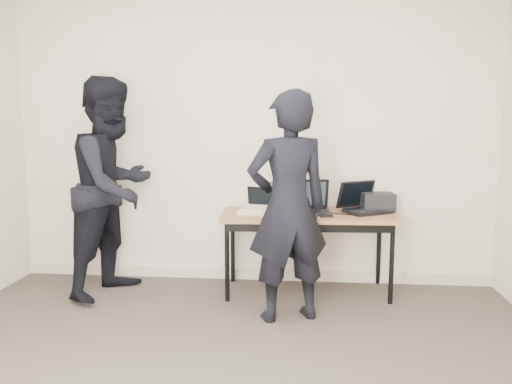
# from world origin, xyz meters

# --- Properties ---
(room) EXTENTS (4.60, 4.60, 2.80)m
(room) POSITION_xyz_m (0.00, 0.00, 1.35)
(room) COLOR #433B33
(room) RESTS_ON ground
(desk) EXTENTS (1.53, 0.72, 0.72)m
(desk) POSITION_xyz_m (0.53, 1.91, 0.66)
(desk) COLOR #905C37
(desk) RESTS_ON ground
(laptop_beige) EXTENTS (0.35, 0.34, 0.24)m
(laptop_beige) POSITION_xyz_m (0.09, 1.92, 0.77)
(laptop_beige) COLOR beige
(laptop_beige) RESTS_ON desk
(laptop_center) EXTENTS (0.41, 0.40, 0.29)m
(laptop_center) POSITION_xyz_m (0.54, 1.93, 0.79)
(laptop_center) COLOR black
(laptop_center) RESTS_ON desk
(laptop_right) EXTENTS (0.50, 0.49, 0.27)m
(laptop_right) POSITION_xyz_m (1.02, 2.04, 0.78)
(laptop_right) COLOR black
(laptop_right) RESTS_ON desk
(leather_satchel) EXTENTS (0.38, 0.24, 0.25)m
(leather_satchel) POSITION_xyz_m (0.35, 2.14, 0.85)
(leather_satchel) COLOR brown
(leather_satchel) RESTS_ON desk
(tissue) EXTENTS (0.14, 0.11, 0.08)m
(tissue) POSITION_xyz_m (0.38, 2.14, 1.00)
(tissue) COLOR white
(tissue) RESTS_ON leather_satchel
(equipment_box) EXTENTS (0.30, 0.26, 0.16)m
(equipment_box) POSITION_xyz_m (1.16, 2.10, 0.80)
(equipment_box) COLOR black
(equipment_box) RESTS_ON desk
(power_brick) EXTENTS (0.09, 0.06, 0.03)m
(power_brick) POSITION_xyz_m (0.31, 1.74, 0.74)
(power_brick) COLOR black
(power_brick) RESTS_ON desk
(cables) EXTENTS (1.16, 0.32, 0.01)m
(cables) POSITION_xyz_m (0.61, 1.89, 0.72)
(cables) COLOR black
(cables) RESTS_ON desk
(person_typist) EXTENTS (0.75, 0.63, 1.76)m
(person_typist) POSITION_xyz_m (0.37, 1.30, 0.88)
(person_typist) COLOR black
(person_typist) RESTS_ON ground
(person_observer) EXTENTS (0.99, 1.11, 1.90)m
(person_observer) POSITION_xyz_m (-1.17, 1.77, 0.95)
(person_observer) COLOR black
(person_observer) RESTS_ON ground
(baseboard) EXTENTS (4.50, 0.03, 0.10)m
(baseboard) POSITION_xyz_m (0.00, 2.23, 0.05)
(baseboard) COLOR #BFB69E
(baseboard) RESTS_ON ground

